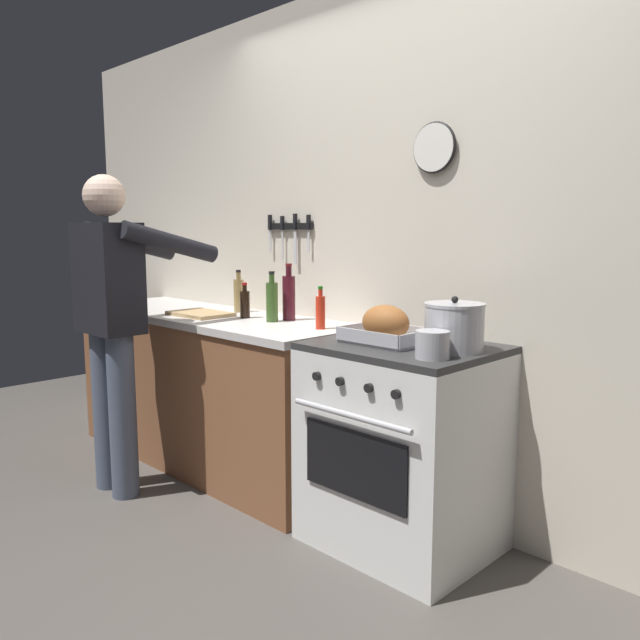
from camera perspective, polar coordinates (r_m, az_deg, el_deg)
name	(u,v)px	position (r m, az deg, el deg)	size (l,w,h in m)	color
ground_plane	(183,616)	(2.58, -12.19, -24.59)	(8.00, 8.00, 0.00)	#4C4742
wall_back	(415,247)	(3.11, 8.54, 6.48)	(6.00, 0.13, 2.60)	beige
counter_block	(211,388)	(3.84, -9.74, -6.08)	(2.03, 0.65, 0.90)	brown
stove	(402,446)	(2.84, 7.39, -11.15)	(0.76, 0.67, 0.90)	white
person_cook	(114,314)	(3.45, -18.07, 0.51)	(0.51, 0.63, 1.66)	#4C566B
roasting_pan	(385,326)	(2.74, 5.91, -0.58)	(0.35, 0.26, 0.17)	#B7B7BC
stock_pot	(454,327)	(2.60, 11.96, -0.62)	(0.24, 0.24, 0.22)	#B7B7BC
saucepan	(432,345)	(2.44, 10.07, -2.20)	(0.13, 0.13, 0.11)	#B7B7BC
cutting_board	(200,314)	(3.68, -10.71, 0.56)	(0.36, 0.24, 0.02)	tan
bottle_hot_sauce	(320,311)	(3.11, 0.04, 0.79)	(0.05, 0.05, 0.21)	red
bottle_olive_oil	(272,301)	(3.37, -4.34, 1.74)	(0.06, 0.06, 0.27)	#385623
bottle_soy_sauce	(245,303)	(3.53, -6.77, 1.49)	(0.05, 0.05, 0.20)	black
bottle_wine_red	(289,297)	(3.42, -2.82, 2.12)	(0.07, 0.07, 0.31)	#47141E
bottle_vinegar	(239,295)	(3.78, -7.32, 2.29)	(0.06, 0.06, 0.25)	#997F4C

